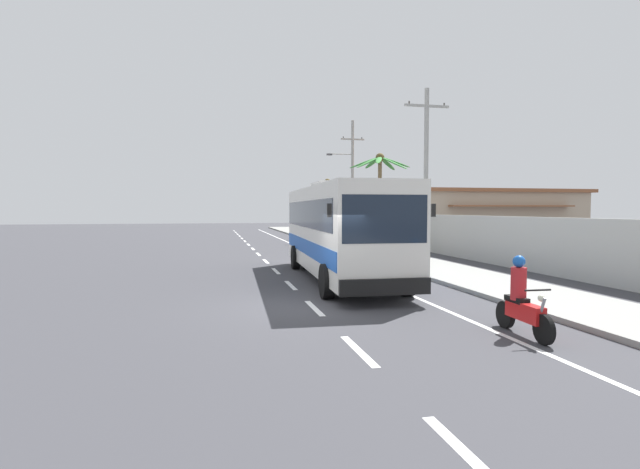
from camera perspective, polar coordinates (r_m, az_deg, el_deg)
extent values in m
plane|color=#3A3A3F|center=(13.21, -1.01, -8.50)|extent=(160.00, 160.00, 0.00)
cube|color=gray|center=(24.70, 9.77, -2.99)|extent=(3.20, 90.00, 0.14)
cube|color=white|center=(5.81, 17.45, -24.08)|extent=(0.16, 2.00, 0.01)
cube|color=white|center=(9.18, 4.64, -13.68)|extent=(0.16, 2.00, 0.01)
cube|color=white|center=(12.86, -0.67, -8.80)|extent=(0.16, 2.00, 0.01)
cube|color=white|center=(16.66, -3.53, -6.09)|extent=(0.16, 2.00, 0.01)
cube|color=white|center=(20.51, -5.30, -4.38)|extent=(0.16, 2.00, 0.01)
cube|color=white|center=(24.38, -6.51, -3.20)|extent=(0.16, 2.00, 0.01)
cube|color=white|center=(28.27, -7.39, -2.35)|extent=(0.16, 2.00, 0.01)
cube|color=white|center=(32.16, -8.05, -1.71)|extent=(0.16, 2.00, 0.01)
cube|color=white|center=(36.07, -8.57, -1.20)|extent=(0.16, 2.00, 0.01)
cube|color=white|center=(39.97, -8.99, -0.79)|extent=(0.16, 2.00, 0.01)
cube|color=white|center=(43.89, -9.33, -0.46)|extent=(0.16, 2.00, 0.01)
cube|color=white|center=(47.80, -9.61, -0.18)|extent=(0.16, 2.00, 0.01)
cube|color=white|center=(51.72, -9.86, 0.06)|extent=(0.16, 2.00, 0.01)
cube|color=white|center=(55.63, -10.07, 0.26)|extent=(0.16, 2.00, 0.01)
cube|color=white|center=(59.55, -10.25, 0.44)|extent=(0.16, 2.00, 0.01)
cube|color=white|center=(28.43, -0.68, -2.30)|extent=(0.14, 70.00, 0.01)
cube|color=#B2B2AD|center=(29.82, 13.58, 0.10)|extent=(0.24, 60.00, 2.32)
cube|color=silver|center=(18.00, 2.34, 0.75)|extent=(3.03, 11.13, 3.07)
cube|color=#192333|center=(18.18, 2.21, 2.46)|extent=(3.02, 10.25, 0.98)
cube|color=#192333|center=(12.70, 7.76, 1.85)|extent=(2.35, 0.20, 1.29)
cube|color=blue|center=(18.04, 2.34, -1.45)|extent=(3.06, 10.91, 0.55)
cube|color=black|center=(12.77, 7.83, -6.24)|extent=(2.50, 0.27, 0.44)
cube|color=#B7B7B7|center=(19.35, 1.45, 5.87)|extent=(1.51, 2.49, 0.28)
cube|color=black|center=(13.41, 13.41, 2.84)|extent=(0.12, 0.09, 0.36)
cube|color=black|center=(12.53, 1.12, 2.92)|extent=(0.12, 0.09, 0.36)
cylinder|color=black|center=(14.79, 10.38, -5.27)|extent=(0.37, 1.05, 1.04)
cylinder|color=black|center=(14.11, 0.80, -5.62)|extent=(0.37, 1.05, 1.04)
cylinder|color=black|center=(21.59, 3.65, -2.62)|extent=(0.37, 1.05, 1.04)
cylinder|color=black|center=(21.13, -2.95, -2.74)|extent=(0.37, 1.05, 1.04)
cylinder|color=black|center=(10.40, 25.25, -10.27)|extent=(0.13, 0.60, 0.60)
cylinder|color=black|center=(11.51, 21.31, -8.92)|extent=(0.15, 0.61, 0.60)
cube|color=red|center=(10.86, 23.35, -8.48)|extent=(0.30, 1.11, 0.36)
cube|color=black|center=(11.07, 22.51, -7.20)|extent=(0.27, 0.61, 0.12)
cylinder|color=gray|center=(10.43, 24.90, -8.54)|extent=(0.08, 0.32, 0.67)
cylinder|color=black|center=(10.44, 24.64, -6.07)|extent=(0.56, 0.07, 0.04)
sphere|color=#EAEACC|center=(10.36, 25.00, -6.93)|extent=(0.14, 0.14, 0.14)
cylinder|color=red|center=(10.98, 22.69, -5.46)|extent=(0.32, 0.32, 0.69)
sphere|color=blue|center=(10.92, 22.74, -2.99)|extent=(0.26, 0.26, 0.26)
cylinder|color=black|center=(25.91, 2.19, -2.16)|extent=(0.13, 0.60, 0.60)
cylinder|color=black|center=(27.20, 1.32, -1.91)|extent=(0.15, 0.60, 0.60)
cube|color=gold|center=(26.49, 1.78, -1.57)|extent=(0.29, 1.11, 0.36)
cube|color=black|center=(26.76, 1.59, -1.09)|extent=(0.27, 0.61, 0.12)
cylinder|color=gray|center=(26.00, 2.11, -1.48)|extent=(0.07, 0.32, 0.67)
cylinder|color=black|center=(26.06, 2.04, -0.50)|extent=(0.56, 0.07, 0.04)
sphere|color=#EAEACC|center=(25.96, 2.12, -0.82)|extent=(0.14, 0.14, 0.14)
cylinder|color=navy|center=(26.69, 1.62, -0.35)|extent=(0.32, 0.32, 0.70)
sphere|color=red|center=(26.67, 1.62, 0.67)|extent=(0.26, 0.26, 0.26)
cylinder|color=#9E9E99|center=(26.02, 12.58, 7.05)|extent=(0.24, 0.24, 9.00)
cube|color=#9E9E99|center=(26.52, 12.67, 14.80)|extent=(2.49, 0.12, 0.12)
cylinder|color=#4C4742|center=(26.14, 10.63, 15.27)|extent=(0.08, 0.08, 0.16)
cylinder|color=#4C4742|center=(26.98, 14.66, 14.84)|extent=(0.08, 0.08, 0.16)
cylinder|color=#9E9E99|center=(39.83, 3.91, 6.40)|extent=(0.24, 0.24, 9.98)
cube|color=#9E9E99|center=(40.18, 3.92, 11.31)|extent=(2.00, 0.12, 0.12)
cylinder|color=#4C4742|center=(39.98, 2.81, 11.53)|extent=(0.08, 0.08, 0.16)
cylinder|color=#4C4742|center=(40.43, 5.03, 11.43)|extent=(0.08, 0.08, 0.16)
cylinder|color=#9E9E99|center=(39.75, 2.53, 9.61)|extent=(1.98, 0.09, 0.09)
cube|color=#4C4C51|center=(39.49, 1.13, 9.56)|extent=(0.44, 0.24, 0.14)
cylinder|color=brown|center=(30.67, 7.16, 3.57)|extent=(0.25, 0.25, 5.89)
ellipsoid|color=#3D893D|center=(31.09, 8.98, 8.56)|extent=(2.04, 0.54, 0.77)
ellipsoid|color=#3D893D|center=(31.67, 8.07, 8.41)|extent=(1.75, 1.58, 0.83)
ellipsoid|color=#3D893D|center=(31.70, 6.32, 8.54)|extent=(0.66, 2.07, 0.70)
ellipsoid|color=#3D893D|center=(30.90, 5.36, 8.58)|extent=(1.98, 1.15, 0.81)
ellipsoid|color=#3D893D|center=(30.18, 5.83, 8.62)|extent=(1.96, 1.09, 0.90)
ellipsoid|color=#3D893D|center=(29.83, 7.06, 8.86)|extent=(1.16, 2.00, 0.72)
ellipsoid|color=#3D893D|center=(30.38, 8.79, 8.49)|extent=(1.57, 1.68, 0.98)
sphere|color=brown|center=(30.85, 7.20, 9.14)|extent=(0.56, 0.56, 0.56)
cylinder|color=brown|center=(43.69, 0.89, 2.92)|extent=(0.30, 0.30, 5.12)
ellipsoid|color=#3D893D|center=(43.79, 1.88, 6.08)|extent=(1.58, 0.66, 0.61)
ellipsoid|color=#3D893D|center=(44.47, 1.11, 6.00)|extent=(1.01, 1.53, 0.65)
ellipsoid|color=#3D893D|center=(44.37, 0.34, 6.03)|extent=(0.89, 1.57, 0.62)
ellipsoid|color=#3D893D|center=(43.61, -0.07, 6.06)|extent=(1.54, 0.43, 0.66)
ellipsoid|color=#3D893D|center=(43.12, 0.48, 5.95)|extent=(1.20, 1.34, 0.87)
ellipsoid|color=#3D893D|center=(43.29, 1.57, 5.92)|extent=(1.11, 1.38, 0.90)
sphere|color=brown|center=(43.76, 0.89, 6.34)|extent=(0.56, 0.56, 0.56)
cube|color=tan|center=(38.02, 18.48, 1.78)|extent=(13.04, 7.58, 3.84)
cube|color=brown|center=(38.04, 18.53, 4.85)|extent=(13.83, 8.04, 0.24)
cube|color=brown|center=(34.54, 22.07, 3.20)|extent=(9.13, 0.80, 0.10)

